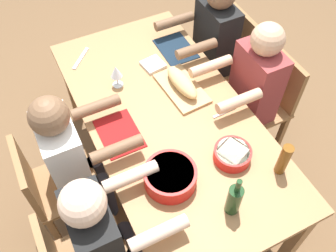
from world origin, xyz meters
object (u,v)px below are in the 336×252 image
diner_near_center (73,156)px  chair_far_left (228,56)px  serving_bowl_pasta (232,154)px  wine_bottle (234,199)px  wine_glass (116,72)px  chair_far_center (266,100)px  chair_near_center (51,186)px  cutting_board (182,88)px  beer_bottle (284,160)px  serving_bowl_fruit (170,176)px  bread_loaf (182,82)px  diner_far_left (211,42)px  diner_near_right (105,235)px  diner_far_center (250,88)px  napkin_stack (153,65)px  dining_table (168,123)px

diner_near_center → chair_far_left: diner_near_center is taller
serving_bowl_pasta → wine_bottle: bearing=-32.5°
wine_glass → chair_far_center: bearing=68.9°
chair_near_center → cutting_board: (-0.16, 0.99, 0.27)m
beer_bottle → wine_glass: 1.16m
serving_bowl_fruit → bread_loaf: bearing=147.1°
chair_far_center → bread_loaf: size_ratio=2.66×
chair_near_center → wine_bottle: bearing=49.1°
bread_loaf → beer_bottle: size_ratio=1.45×
cutting_board → bread_loaf: bread_loaf is taller
chair_far_left → wine_bottle: (1.25, -0.79, 0.37)m
wine_glass → diner_far_left: bearing=100.5°
diner_near_right → diner_far_center: 1.36m
wine_bottle → napkin_stack: size_ratio=2.07×
chair_far_center → chair_far_left: 0.53m
bread_loaf → chair_far_center: bearing=75.9°
diner_far_left → serving_bowl_fruit: 1.27m
serving_bowl_pasta → napkin_stack: (-0.89, -0.08, -0.03)m
chair_far_left → wine_bottle: wine_bottle is taller
bread_loaf → wine_glass: 0.43m
diner_near_center → bread_loaf: size_ratio=3.75×
napkin_stack → cutting_board: bearing=14.4°
chair_far_left → wine_bottle: size_ratio=2.93×
diner_near_center → diner_far_left: bearing=113.1°
napkin_stack → chair_far_center: bearing=57.6°
napkin_stack → chair_near_center: bearing=-64.0°
beer_bottle → wine_glass: bearing=-151.1°
diner_near_center → diner_far_left: same height
diner_near_center → bread_loaf: (-0.16, 0.81, 0.11)m
chair_near_center → wine_glass: (-0.38, 0.63, 0.37)m
wine_bottle → diner_far_center: bearing=139.4°
chair_near_center → diner_far_left: (-0.53, 1.43, 0.21)m
dining_table → diner_near_right: bearing=-49.6°
dining_table → diner_near_center: bearing=-90.0°
diner_near_right → cutting_board: 1.06m
diner_near_center → wine_bottle: size_ratio=4.14×
diner_near_right → bread_loaf: 1.07m
diner_near_center → diner_far_left: 1.36m
dining_table → bread_loaf: (-0.16, 0.18, 0.14)m
diner_near_center → beer_bottle: 1.20m
chair_near_center → serving_bowl_fruit: size_ratio=2.95×
beer_bottle → bread_loaf: bearing=-165.8°
diner_near_center → wine_glass: 0.61m
chair_far_left → diner_far_left: 0.28m
serving_bowl_pasta → chair_near_center: bearing=-114.1°
chair_far_left → wine_glass: bearing=-81.4°
diner_far_center → serving_bowl_fruit: bearing=-62.6°
serving_bowl_fruit → diner_far_left: bearing=139.4°
cutting_board → wine_bottle: size_ratio=1.38×
chair_far_center → serving_bowl_fruit: (0.43, -1.01, 0.32)m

